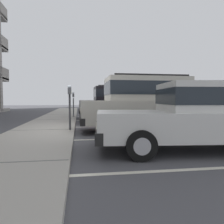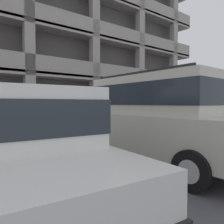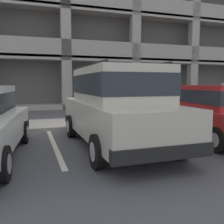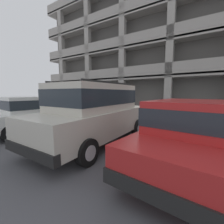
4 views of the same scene
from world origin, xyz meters
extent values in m
cube|color=#4C4C51|center=(0.00, 0.00, -0.05)|extent=(80.00, 80.00, 0.10)
cube|color=#ADA89E|center=(0.00, 1.30, 0.06)|extent=(40.00, 2.20, 0.12)
cube|color=#606060|center=(0.00, 1.30, 0.12)|extent=(0.03, 2.16, 0.00)
cube|color=#606060|center=(4.00, 1.30, 0.12)|extent=(0.03, 2.16, 0.00)
cube|color=#606060|center=(8.00, 1.30, 0.12)|extent=(0.03, 2.16, 0.00)
cube|color=silver|center=(-1.49, -1.40, 0.00)|extent=(0.12, 4.80, 0.01)
cube|color=silver|center=(1.49, -1.40, 0.00)|extent=(0.12, 4.80, 0.01)
cube|color=silver|center=(4.47, -1.40, 0.00)|extent=(0.12, 4.80, 0.01)
cube|color=beige|center=(0.00, -2.38, 0.73)|extent=(1.88, 4.72, 0.80)
cube|color=beige|center=(0.00, -2.43, 1.55)|extent=(1.64, 2.93, 0.84)
cube|color=#232B33|center=(0.00, -2.43, 1.57)|extent=(1.67, 2.95, 0.46)
cube|color=black|center=(-0.02, -0.07, 0.45)|extent=(1.88, 0.18, 0.24)
cube|color=silver|center=(0.55, -0.01, 0.81)|extent=(0.24, 0.03, 0.14)
cube|color=silver|center=(-0.59, -0.02, 0.81)|extent=(0.24, 0.03, 0.14)
cylinder|color=black|center=(0.89, -0.91, 0.33)|extent=(0.21, 0.66, 0.66)
cylinder|color=#B2B2B7|center=(0.89, -0.91, 0.33)|extent=(0.22, 0.36, 0.36)
cylinder|color=black|center=(-0.91, -0.93, 0.33)|extent=(0.21, 0.66, 0.66)
cylinder|color=#B2B2B7|center=(-0.91, -0.93, 0.33)|extent=(0.22, 0.36, 0.36)
cylinder|color=black|center=(-0.89, -3.84, 0.33)|extent=(0.21, 0.66, 0.66)
cylinder|color=#B2B2B7|center=(-0.89, -3.84, 0.33)|extent=(0.22, 0.36, 0.36)
cube|color=black|center=(0.69, -2.42, 2.01)|extent=(0.07, 2.62, 0.05)
cube|color=black|center=(-0.69, -2.43, 2.01)|extent=(0.07, 2.62, 0.05)
cube|color=silver|center=(-3.18, -2.55, 0.60)|extent=(2.13, 4.55, 0.60)
cube|color=silver|center=(-3.21, -2.85, 1.22)|extent=(1.68, 2.12, 0.64)
cube|color=#232B33|center=(-3.21, -2.85, 1.24)|extent=(1.71, 2.14, 0.35)
cube|color=silver|center=(-2.44, -0.41, 0.66)|extent=(0.24, 0.05, 0.14)
cylinder|color=black|center=(-2.22, -1.28, 0.30)|extent=(0.22, 0.61, 0.60)
cylinder|color=#B2B2B7|center=(-2.22, -1.28, 0.30)|extent=(0.21, 0.35, 0.33)
cylinder|color=black|center=(-2.49, -3.99, 0.30)|extent=(0.22, 0.61, 0.60)
cylinder|color=#B2B2B7|center=(-2.49, -3.99, 0.30)|extent=(0.21, 0.35, 0.33)
cube|color=red|center=(2.94, -2.37, 0.60)|extent=(2.07, 4.53, 0.60)
cube|color=black|center=(3.13, -0.22, 0.42)|extent=(1.74, 0.31, 0.24)
cube|color=silver|center=(3.66, -0.22, 0.66)|extent=(0.24, 0.05, 0.14)
cube|color=silver|center=(2.60, -0.13, 0.66)|extent=(0.24, 0.05, 0.14)
cylinder|color=black|center=(3.89, -1.09, 0.30)|extent=(0.21, 0.61, 0.60)
cylinder|color=#B2B2B7|center=(3.89, -1.09, 0.30)|extent=(0.21, 0.34, 0.33)
cylinder|color=black|center=(2.23, -0.95, 0.30)|extent=(0.21, 0.61, 0.60)
cylinder|color=#B2B2B7|center=(2.23, -0.95, 0.30)|extent=(0.21, 0.34, 0.33)
cube|color=black|center=(5.71, -0.05, 0.45)|extent=(1.88, 0.20, 0.24)
cube|color=silver|center=(6.28, 0.02, 0.81)|extent=(0.24, 0.03, 0.14)
cube|color=silver|center=(5.14, -0.01, 0.81)|extent=(0.24, 0.03, 0.14)
cylinder|color=black|center=(6.63, -0.88, 0.33)|extent=(0.21, 0.66, 0.66)
cylinder|color=#B2B2B7|center=(6.63, -0.88, 0.33)|extent=(0.23, 0.37, 0.36)
cylinder|color=black|center=(4.82, -0.92, 0.33)|extent=(0.21, 0.66, 0.66)
cylinder|color=#B2B2B7|center=(4.82, -0.92, 0.33)|extent=(0.23, 0.37, 0.36)
cylinder|color=#47474C|center=(-0.17, 0.35, 0.71)|extent=(0.07, 0.07, 1.17)
cube|color=#47474C|center=(-0.17, 0.35, 1.32)|extent=(0.28, 0.06, 0.06)
cube|color=#515459|center=(-0.27, 0.35, 1.46)|extent=(0.15, 0.11, 0.22)
cylinder|color=#9EA8B2|center=(-0.27, 0.35, 1.57)|extent=(0.15, 0.11, 0.15)
cube|color=#B7B293|center=(-0.27, 0.29, 1.43)|extent=(0.08, 0.01, 0.08)
cube|color=#515459|center=(-0.07, 0.35, 1.46)|extent=(0.15, 0.11, 0.22)
cylinder|color=#9EA8B2|center=(-0.07, 0.35, 1.57)|extent=(0.15, 0.11, 0.15)
cube|color=#B7B293|center=(-0.07, 0.29, 1.43)|extent=(0.08, 0.01, 0.08)
cylinder|color=#595B60|center=(5.79, 0.36, 0.69)|extent=(0.07, 0.07, 1.14)
cube|color=#515459|center=(5.79, 0.36, 1.43)|extent=(0.15, 0.11, 0.22)
cylinder|color=#9EA8B2|center=(5.79, 0.36, 1.54)|extent=(0.15, 0.11, 0.15)
cube|color=#B7B293|center=(5.79, 0.30, 1.39)|extent=(0.08, 0.01, 0.08)
cube|color=#54514D|center=(0.16, 12.71, 6.00)|extent=(31.36, 8.80, 12.00)
cube|color=gray|center=(0.16, 12.11, 0.15)|extent=(32.00, 10.00, 0.30)
cube|color=gray|center=(0.16, 12.11, 3.15)|extent=(32.00, 10.00, 0.30)
cube|color=gray|center=(0.16, 7.21, 3.70)|extent=(32.00, 0.20, 1.10)
cube|color=gray|center=(0.16, 12.11, 6.15)|extent=(32.00, 10.00, 0.30)
cube|color=gray|center=(0.16, 7.21, 6.70)|extent=(32.00, 0.20, 1.10)
cube|color=gray|center=(0.16, 7.36, 6.00)|extent=(0.60, 0.50, 12.00)
cube|color=gray|center=(4.73, 7.36, 6.00)|extent=(0.60, 0.50, 12.00)
cube|color=gray|center=(9.30, 7.36, 6.00)|extent=(0.60, 0.50, 12.00)
cube|color=gray|center=(13.88, 7.36, 6.00)|extent=(0.60, 0.50, 12.00)
camera|label=1|loc=(-7.80, 0.05, 1.16)|focal=35.00mm
camera|label=2|loc=(-3.93, -5.71, 1.37)|focal=35.00mm
camera|label=3|loc=(-2.07, -8.22, 1.58)|focal=40.00mm
camera|label=4|loc=(3.21, -6.31, 1.70)|focal=24.00mm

